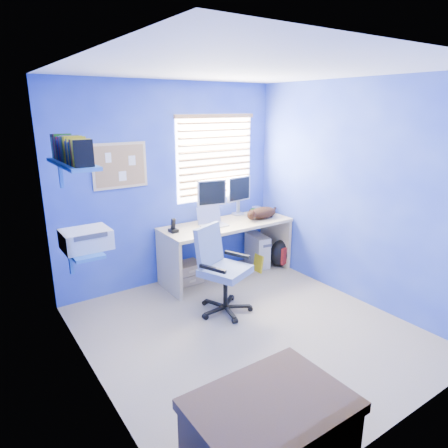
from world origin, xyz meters
TOP-DOWN VIEW (x-y plane):
  - floor at (0.00, 0.00)m, footprint 3.00×3.20m
  - ceiling at (0.00, 0.00)m, footprint 3.00×3.20m
  - wall_back at (0.00, 1.60)m, footprint 3.00×0.01m
  - wall_front at (0.00, -1.60)m, footprint 3.00×0.01m
  - wall_left at (-1.50, 0.00)m, footprint 0.01×3.20m
  - wall_right at (1.50, 0.00)m, footprint 0.01×3.20m
  - desk at (0.61, 1.26)m, footprint 1.75×0.65m
  - laptop at (0.40, 1.25)m, footprint 0.35×0.28m
  - monitor_left at (0.53, 1.51)m, footprint 0.42×0.19m
  - monitor_right at (0.98, 1.52)m, footprint 0.41×0.17m
  - phone at (-0.15, 1.30)m, footprint 0.10×0.12m
  - mug at (1.13, 1.33)m, footprint 0.10×0.09m
  - cd_spindle at (1.31, 1.51)m, footprint 0.13×0.13m
  - cat at (1.14, 1.17)m, footprint 0.47×0.31m
  - tower_pc at (1.19, 1.32)m, footprint 0.27×0.47m
  - drawer_boxes at (0.07, 1.37)m, footprint 0.35×0.28m
  - yellow_book at (1.05, 1.12)m, footprint 0.03×0.17m
  - backpack at (1.43, 1.10)m, footprint 0.40×0.35m
  - bed_corner at (-0.84, -1.31)m, footprint 0.95×0.68m
  - office_chair at (0.02, 0.50)m, footprint 0.73×0.73m
  - window_blinds at (0.65, 1.57)m, footprint 1.15×0.05m
  - corkboard at (-0.65, 1.58)m, footprint 0.64×0.02m
  - wall_shelves at (-1.35, 0.75)m, footprint 0.42×0.90m

SIDE VIEW (x-z plane):
  - floor at x=0.00m, z-range 0.00..0.00m
  - yellow_book at x=1.05m, z-range 0.00..0.24m
  - drawer_boxes at x=0.07m, z-range 0.00..0.27m
  - backpack at x=1.43m, z-range 0.00..0.39m
  - tower_pc at x=1.19m, z-range 0.00..0.45m
  - bed_corner at x=-0.84m, z-range 0.00..0.46m
  - office_chair at x=0.02m, z-range -0.12..0.84m
  - desk at x=0.61m, z-range 0.00..0.74m
  - cd_spindle at x=1.31m, z-range 0.74..0.81m
  - mug at x=1.13m, z-range 0.74..0.84m
  - cat at x=1.14m, z-range 0.74..0.89m
  - phone at x=-0.15m, z-range 0.74..0.91m
  - laptop at x=0.40m, z-range 0.74..0.96m
  - monitor_left at x=0.53m, z-range 0.74..1.28m
  - monitor_right at x=0.98m, z-range 0.74..1.28m
  - wall_back at x=0.00m, z-range 0.00..2.50m
  - wall_front at x=0.00m, z-range 0.00..2.50m
  - wall_left at x=-1.50m, z-range 0.00..2.50m
  - wall_right at x=1.50m, z-range 0.00..2.50m
  - wall_shelves at x=-1.35m, z-range 0.91..1.96m
  - corkboard at x=-0.65m, z-range 1.29..1.81m
  - window_blinds at x=0.65m, z-range 1.00..2.10m
  - ceiling at x=0.00m, z-range 2.50..2.50m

